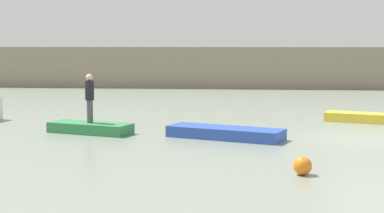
{
  "coord_description": "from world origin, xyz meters",
  "views": [
    {
      "loc": [
        -4.03,
        -19.8,
        3.17
      ],
      "look_at": [
        -6.23,
        3.34,
        0.71
      ],
      "focal_mm": 54.44,
      "sensor_mm": 36.0,
      "label": 1
    }
  ],
  "objects_px": {
    "rowboat_green": "(90,128)",
    "rowboat_yellow": "(362,118)",
    "person_dark_shirt": "(90,96)",
    "mooring_buoy": "(303,166)",
    "rowboat_blue": "(225,133)"
  },
  "relations": [
    {
      "from": "mooring_buoy",
      "to": "rowboat_yellow",
      "type": "bearing_deg",
      "value": 71.71
    },
    {
      "from": "person_dark_shirt",
      "to": "mooring_buoy",
      "type": "distance_m",
      "value": 9.4
    },
    {
      "from": "rowboat_yellow",
      "to": "mooring_buoy",
      "type": "height_order",
      "value": "mooring_buoy"
    },
    {
      "from": "rowboat_green",
      "to": "rowboat_yellow",
      "type": "xyz_separation_m",
      "value": [
        10.37,
        4.01,
        -0.0
      ]
    },
    {
      "from": "person_dark_shirt",
      "to": "rowboat_yellow",
      "type": "bearing_deg",
      "value": 21.17
    },
    {
      "from": "rowboat_green",
      "to": "rowboat_yellow",
      "type": "relative_size",
      "value": 1.05
    },
    {
      "from": "rowboat_blue",
      "to": "mooring_buoy",
      "type": "height_order",
      "value": "mooring_buoy"
    },
    {
      "from": "rowboat_blue",
      "to": "rowboat_yellow",
      "type": "distance_m",
      "value": 7.25
    },
    {
      "from": "rowboat_green",
      "to": "rowboat_blue",
      "type": "xyz_separation_m",
      "value": [
        4.91,
        -0.75,
        0.0
      ]
    },
    {
      "from": "rowboat_green",
      "to": "person_dark_shirt",
      "type": "relative_size",
      "value": 1.74
    },
    {
      "from": "rowboat_blue",
      "to": "mooring_buoy",
      "type": "xyz_separation_m",
      "value": [
        2.1,
        -5.42,
        0.04
      ]
    },
    {
      "from": "rowboat_green",
      "to": "rowboat_blue",
      "type": "height_order",
      "value": "rowboat_blue"
    },
    {
      "from": "person_dark_shirt",
      "to": "mooring_buoy",
      "type": "relative_size",
      "value": 3.83
    },
    {
      "from": "rowboat_blue",
      "to": "rowboat_yellow",
      "type": "height_order",
      "value": "rowboat_blue"
    },
    {
      "from": "rowboat_blue",
      "to": "rowboat_yellow",
      "type": "relative_size",
      "value": 1.35
    }
  ]
}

